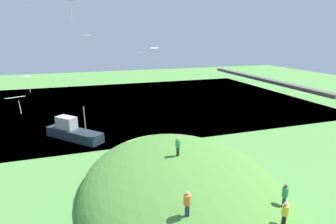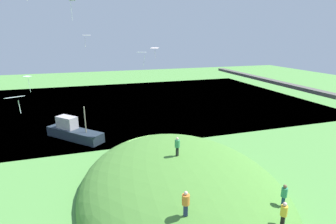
% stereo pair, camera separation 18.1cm
% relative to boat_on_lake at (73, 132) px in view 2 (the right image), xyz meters
% --- Properties ---
extents(ground_plane, '(160.00, 160.00, 0.00)m').
position_rel_boat_on_lake_xyz_m(ground_plane, '(9.00, 7.21, -0.97)').
color(ground_plane, '#539142').
extents(lake_water, '(45.62, 80.00, 0.40)m').
position_rel_boat_on_lake_xyz_m(lake_water, '(-17.69, 7.21, -1.17)').
color(lake_water, '#4C7198').
rests_on(lake_water, ground_plane).
extents(grass_hill, '(22.36, 17.43, 7.20)m').
position_rel_boat_on_lake_xyz_m(grass_hill, '(16.35, 9.15, -0.97)').
color(grass_hill, '#4E8836').
rests_on(grass_hill, ground_plane).
extents(bridge_deck_far, '(41.06, 1.80, 0.70)m').
position_rel_boat_on_lake_xyz_m(bridge_deck_far, '(-17.69, 42.95, 2.33)').
color(bridge_deck_far, '#54514C').
extents(boat_on_lake, '(7.71, 7.39, 4.75)m').
position_rel_boat_on_lake_xyz_m(boat_on_lake, '(0.00, 0.00, 0.00)').
color(boat_on_lake, '#212C37').
rests_on(boat_on_lake, lake_water).
extents(person_watching_kites, '(0.59, 0.59, 1.65)m').
position_rel_boat_on_lake_xyz_m(person_watching_kites, '(16.45, 8.84, 3.66)').
color(person_watching_kites, black).
rests_on(person_watching_kites, grass_hill).
extents(person_with_child, '(0.56, 0.56, 1.73)m').
position_rel_boat_on_lake_xyz_m(person_with_child, '(23.10, 14.07, 2.15)').
color(person_with_child, navy).
rests_on(person_with_child, grass_hill).
extents(person_near_shore, '(0.56, 0.56, 1.68)m').
position_rel_boat_on_lake_xyz_m(person_near_shore, '(22.85, 7.08, 2.87)').
color(person_near_shore, navy).
rests_on(person_near_shore, grass_hill).
extents(person_on_hilltop, '(0.51, 0.51, 1.74)m').
position_rel_boat_on_lake_xyz_m(person_on_hilltop, '(24.58, 12.79, 2.04)').
color(person_on_hilltop, black).
rests_on(person_on_hilltop, grass_hill).
extents(kite_0, '(1.00, 0.80, 2.08)m').
position_rel_boat_on_lake_xyz_m(kite_0, '(4.30, 1.49, 15.72)').
color(kite_0, white).
extents(kite_1, '(1.32, 1.41, 1.62)m').
position_rel_boat_on_lake_xyz_m(kite_1, '(-3.50, 12.36, 10.52)').
color(kite_1, white).
extents(kite_2, '(1.20, 1.37, 1.30)m').
position_rel_boat_on_lake_xyz_m(kite_2, '(15.93, -2.58, 8.31)').
color(kite_2, white).
extents(kite_4, '(0.79, 1.09, 1.54)m').
position_rel_boat_on_lake_xyz_m(kite_4, '(-1.22, 2.75, 12.32)').
color(kite_4, white).
extents(kite_5, '(1.06, 1.24, 1.68)m').
position_rel_boat_on_lake_xyz_m(kite_5, '(4.53, 8.66, 10.39)').
color(kite_5, silver).
extents(kite_8, '(0.89, 0.90, 1.64)m').
position_rel_boat_on_lake_xyz_m(kite_8, '(6.72, -3.31, 8.35)').
color(kite_8, white).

